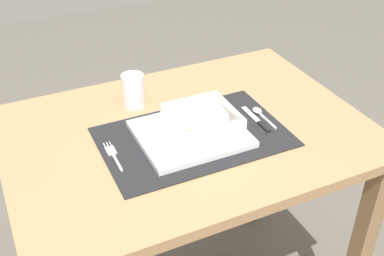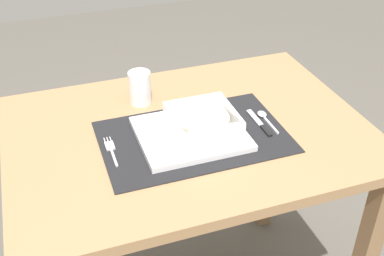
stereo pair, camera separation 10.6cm
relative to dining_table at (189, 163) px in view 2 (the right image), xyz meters
The scene contains 8 objects.
dining_table is the anchor object (origin of this frame).
placemat 0.12m from the dining_table, 96.48° to the right, with size 0.48×0.31×0.00m, color black.
serving_plate 0.13m from the dining_table, 101.08° to the right, with size 0.27×0.24×0.02m, color white.
porridge_bowl 0.16m from the dining_table, 59.33° to the right, with size 0.17×0.17×0.05m.
fork 0.25m from the dining_table, behind, with size 0.02×0.13×0.00m.
spoon 0.25m from the dining_table, ahead, with size 0.02×0.11×0.01m.
butter_knife 0.23m from the dining_table, 14.96° to the right, with size 0.01×0.14×0.01m.
drinking_glass 0.25m from the dining_table, 115.52° to the left, with size 0.06×0.06×0.10m.
Camera 2 is at (-0.35, -1.02, 1.48)m, focal length 45.52 mm.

